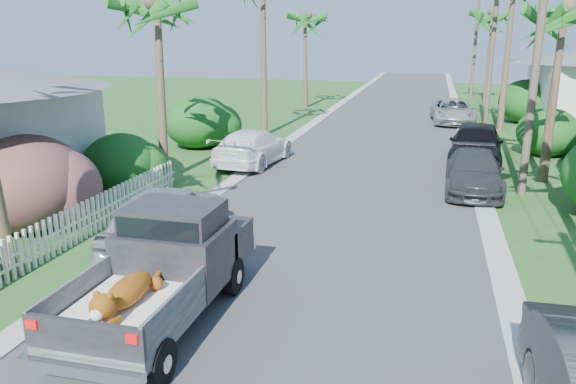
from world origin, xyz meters
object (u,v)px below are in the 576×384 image
(parked_car_rd, at_px, (453,112))
(utility_pole_d, at_px, (475,42))
(parked_car_ln, at_px, (166,217))
(utility_pole_b, at_px, (537,52))
(parked_car_lf, at_px, (253,147))
(utility_pole_c, at_px, (493,45))
(pickup_truck, at_px, (169,263))
(palm_l_b, at_px, (156,4))
(palm_r_b, at_px, (564,9))
(palm_l_d, at_px, (306,16))
(palm_r_d, at_px, (493,13))
(parked_car_rf, at_px, (476,144))
(parked_car_rm, at_px, (474,172))

(parked_car_rd, relative_size, utility_pole_d, 0.57)
(parked_car_ln, relative_size, utility_pole_b, 0.54)
(parked_car_lf, xyz_separation_m, utility_pole_d, (10.02, 27.88, 3.89))
(utility_pole_c, bearing_deg, pickup_truck, -106.74)
(parked_car_ln, distance_m, palm_l_b, 8.94)
(palm_r_b, relative_size, utility_pole_c, 0.80)
(pickup_truck, bearing_deg, palm_l_d, 98.07)
(utility_pole_d, bearing_deg, palm_r_d, -73.30)
(pickup_truck, distance_m, utility_pole_d, 41.29)
(parked_car_ln, xyz_separation_m, palm_l_b, (-3.20, 6.43, 5.33))
(palm_l_b, bearing_deg, parked_car_ln, -63.53)
(parked_car_rf, height_order, palm_r_b, palm_r_b)
(palm_r_d, distance_m, utility_pole_d, 3.79)
(parked_car_rm, bearing_deg, parked_car_rd, 92.45)
(parked_car_lf, xyz_separation_m, utility_pole_c, (10.02, 12.88, 3.89))
(palm_r_b, bearing_deg, parked_car_rf, 134.60)
(parked_car_rf, xyz_separation_m, utility_pole_d, (1.24, 25.73, 3.74))
(utility_pole_c, bearing_deg, parked_car_rd, 157.94)
(pickup_truck, bearing_deg, palm_r_b, 55.15)
(pickup_truck, xyz_separation_m, palm_r_d, (8.55, 37.42, 5.73))
(parked_car_rf, height_order, parked_car_rd, parked_car_rf)
(parked_car_ln, bearing_deg, pickup_truck, 111.18)
(palm_l_d, relative_size, palm_r_d, 0.96)
(pickup_truck, bearing_deg, utility_pole_d, 79.29)
(utility_pole_b, height_order, utility_pole_d, same)
(utility_pole_b, bearing_deg, palm_r_d, 88.09)
(parked_car_rf, distance_m, palm_r_b, 6.01)
(parked_car_lf, distance_m, utility_pole_b, 10.95)
(utility_pole_d, bearing_deg, parked_car_rf, -92.76)
(palm_r_b, bearing_deg, palm_l_d, 124.59)
(pickup_truck, distance_m, parked_car_lf, 12.77)
(parked_car_rd, relative_size, parked_car_ln, 1.06)
(palm_l_b, distance_m, palm_r_d, 31.00)
(palm_r_d, bearing_deg, parked_car_rf, -95.37)
(palm_r_b, bearing_deg, utility_pole_c, 94.40)
(parked_car_lf, bearing_deg, utility_pole_d, -104.65)
(palm_l_b, height_order, palm_l_d, palm_l_d)
(utility_pole_d, bearing_deg, parked_car_lf, -109.77)
(parked_car_rf, bearing_deg, palm_l_b, -149.91)
(pickup_truck, xyz_separation_m, parked_car_rd, (5.81, 26.16, -0.30))
(parked_car_rf, xyz_separation_m, palm_r_b, (2.24, -2.27, 5.09))
(parked_car_rf, relative_size, parked_car_lf, 1.02)
(parked_car_ln, distance_m, utility_pole_c, 24.53)
(pickup_truck, xyz_separation_m, utility_pole_c, (7.65, 25.42, 3.59))
(palm_r_d, bearing_deg, utility_pole_c, -94.29)
(parked_car_rd, xyz_separation_m, palm_l_b, (-10.57, -16.74, 5.44))
(palm_r_b, bearing_deg, palm_r_d, 90.23)
(parked_car_rm, bearing_deg, utility_pole_c, 85.47)
(utility_pole_c, bearing_deg, palm_r_d, 85.71)
(pickup_truck, bearing_deg, parked_car_rm, 59.92)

